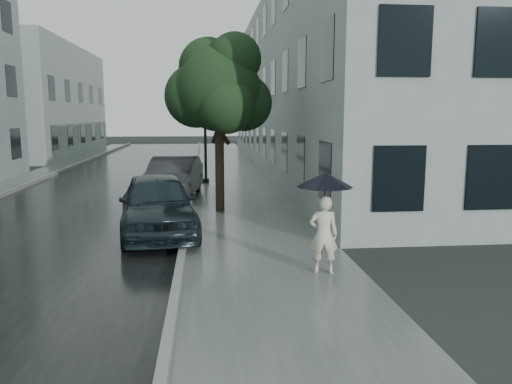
{
  "coord_description": "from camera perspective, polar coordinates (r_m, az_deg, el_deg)",
  "views": [
    {
      "loc": [
        -1.04,
        -9.28,
        3.05
      ],
      "look_at": [
        0.09,
        1.76,
        1.3
      ],
      "focal_mm": 35.0,
      "sensor_mm": 36.0,
      "label": 1
    }
  ],
  "objects": [
    {
      "name": "umbrella",
      "position": [
        9.48,
        7.9,
        1.41
      ],
      "size": [
        1.16,
        1.16,
        1.07
      ],
      "rotation": [
        0.0,
        0.0,
        0.08
      ],
      "color": "black",
      "rests_on": "ground"
    },
    {
      "name": "asphalt_road",
      "position": [
        21.88,
        -16.39,
        0.57
      ],
      "size": [
        6.85,
        60.0,
        0.0
      ],
      "primitive_type": "cube",
      "color": "black",
      "rests_on": "ground"
    },
    {
      "name": "ground",
      "position": [
        9.83,
        0.55,
        -9.12
      ],
      "size": [
        120.0,
        120.0,
        0.0
      ],
      "primitive_type": "plane",
      "color": "black",
      "rests_on": "ground"
    },
    {
      "name": "kerb_near",
      "position": [
        21.5,
        -7.19,
        0.92
      ],
      "size": [
        0.15,
        60.0,
        0.15
      ],
      "primitive_type": "cube",
      "color": "slate",
      "rests_on": "ground"
    },
    {
      "name": "lamp_post",
      "position": [
        22.06,
        -6.24,
        9.09
      ],
      "size": [
        0.84,
        0.37,
        5.49
      ],
      "rotation": [
        0.0,
        0.0,
        -0.14
      ],
      "color": "black",
      "rests_on": "ground"
    },
    {
      "name": "pedestrian",
      "position": [
        9.64,
        7.73,
        -4.85
      ],
      "size": [
        0.6,
        0.44,
        1.51
      ],
      "primitive_type": "imported",
      "rotation": [
        0.0,
        0.0,
        2.99
      ],
      "color": "beige",
      "rests_on": "sidewalk"
    },
    {
      "name": "sidewalk_far",
      "position": [
        23.11,
        -27.24,
        0.38
      ],
      "size": [
        1.7,
        60.0,
        0.01
      ],
      "primitive_type": "cube",
      "color": "#4C5451",
      "rests_on": "ground"
    },
    {
      "name": "street_tree",
      "position": [
        15.6,
        -4.29,
        11.73
      ],
      "size": [
        3.35,
        3.05,
        5.46
      ],
      "color": "#332619",
      "rests_on": "ground"
    },
    {
      "name": "sidewalk",
      "position": [
        21.54,
        -2.33,
        0.81
      ],
      "size": [
        3.5,
        60.0,
        0.01
      ],
      "primitive_type": "cube",
      "color": "slate",
      "rests_on": "ground"
    },
    {
      "name": "car_near",
      "position": [
        12.91,
        -11.21,
        -1.34
      ],
      "size": [
        2.43,
        4.76,
        1.55
      ],
      "primitive_type": "imported",
      "rotation": [
        0.0,
        0.0,
        0.14
      ],
      "color": "black",
      "rests_on": "ground"
    },
    {
      "name": "building_far_b",
      "position": [
        41.31,
        -24.12,
        9.5
      ],
      "size": [
        7.02,
        18.0,
        8.0
      ],
      "color": "#8D9995",
      "rests_on": "ground"
    },
    {
      "name": "car_far",
      "position": [
        18.43,
        -9.39,
        1.66
      ],
      "size": [
        2.14,
        4.69,
        1.49
      ],
      "primitive_type": "imported",
      "rotation": [
        0.0,
        0.0,
        -0.13
      ],
      "color": "#26272B",
      "rests_on": "ground"
    },
    {
      "name": "building_near",
      "position": [
        29.55,
        7.06,
        11.69
      ],
      "size": [
        7.02,
        36.0,
        9.0
      ],
      "color": "#8D9995",
      "rests_on": "ground"
    },
    {
      "name": "kerb_far",
      "position": [
        22.77,
        -25.09,
        0.59
      ],
      "size": [
        0.15,
        60.0,
        0.15
      ],
      "primitive_type": "cube",
      "color": "slate",
      "rests_on": "ground"
    }
  ]
}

